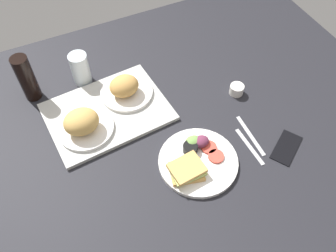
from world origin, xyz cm
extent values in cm
cube|color=black|center=(0.00, 0.00, -1.50)|extent=(190.00, 150.00, 3.00)
cube|color=#B2B2AD|center=(-15.13, 21.27, 0.80)|extent=(47.45, 36.43, 1.60)
cylinder|color=white|center=(-25.13, 16.27, 2.30)|extent=(20.72, 20.72, 1.40)
ellipsoid|color=tan|center=(-26.03, 15.63, 7.35)|extent=(12.75, 11.01, 8.69)
cylinder|color=white|center=(-5.13, 26.27, 2.30)|extent=(20.66, 20.66, 1.40)
ellipsoid|color=tan|center=(-5.96, 25.70, 6.91)|extent=(11.48, 9.92, 7.83)
cylinder|color=white|center=(5.86, -13.31, 0.80)|extent=(27.68, 27.68, 1.60)
cube|color=tan|center=(0.32, -15.80, 2.30)|extent=(12.85, 11.39, 1.40)
cube|color=#B2C66B|center=(0.32, -15.80, 3.50)|extent=(11.18, 9.22, 1.00)
cube|color=tan|center=(0.32, -15.80, 4.70)|extent=(11.82, 10.02, 1.40)
cylinder|color=#D14738|center=(12.08, -14.69, 2.00)|extent=(5.60, 5.60, 0.80)
cylinder|color=#D14738|center=(11.67, -10.27, 2.00)|extent=(5.60, 5.60, 0.80)
cylinder|color=black|center=(5.16, -8.47, 3.10)|extent=(5.20, 5.20, 3.00)
cylinder|color=#EFEACC|center=(5.16, -8.47, 4.20)|extent=(4.26, 4.26, 0.60)
ellipsoid|color=#729E4C|center=(7.24, -6.67, 3.40)|extent=(6.00, 4.80, 3.60)
ellipsoid|color=#6B2D47|center=(9.73, -7.78, 3.40)|extent=(6.00, 4.80, 3.60)
cylinder|color=silver|center=(-18.40, 42.12, 6.81)|extent=(7.41, 7.41, 13.62)
cylinder|color=black|center=(-38.75, 42.40, 9.96)|extent=(6.40, 6.40, 19.93)
cylinder|color=silver|center=(35.28, 9.12, 2.00)|extent=(5.60, 5.60, 4.00)
cube|color=#B7B7BC|center=(25.86, -15.31, 0.25)|extent=(1.67, 17.02, 0.50)
cube|color=#B7B7BC|center=(28.86, -11.31, 0.25)|extent=(2.28, 19.04, 0.50)
cube|color=black|center=(37.51, -21.35, 0.40)|extent=(16.00, 13.87, 0.80)
camera|label=1|loc=(-31.25, -67.28, 107.48)|focal=38.26mm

